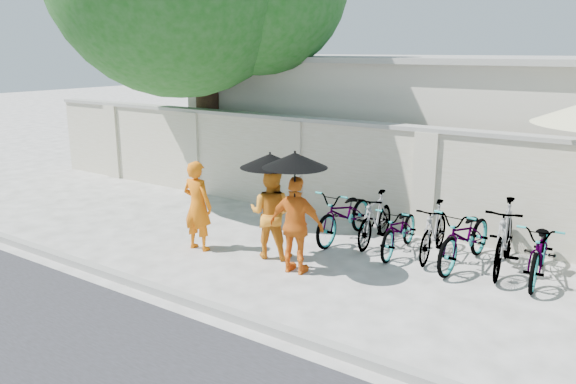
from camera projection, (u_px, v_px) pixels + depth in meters
The scene contains 16 objects.
ground at pixel (241, 262), 9.49m from camera, with size 80.00×80.00×0.00m, color silver.
kerb at pixel (167, 293), 8.12m from camera, with size 40.00×0.16×0.12m, color gray.
compound_wall at pixel (379, 177), 11.26m from camera, with size 20.00×0.30×2.00m, color beige.
building_behind at pixel (486, 129), 13.61m from camera, with size 14.00×6.00×3.20m, color #BDB7A5.
monk_left at pixel (197, 206), 9.90m from camera, with size 0.59×0.39×1.61m, color orange.
monk_center at pixel (271, 213), 9.54m from camera, with size 0.76×0.59×1.57m, color orange.
parasol_center at pixel (270, 161), 9.21m from camera, with size 1.00×1.00×0.94m.
monk_right at pixel (296, 225), 8.85m from camera, with size 0.93×0.39×1.58m, color orange.
parasol_right at pixel (295, 160), 8.51m from camera, with size 1.01×1.01×1.08m.
bike_0 at pixel (345, 214), 10.47m from camera, with size 0.66×1.90×1.00m, color #9C9DAB.
bike_1 at pixel (375, 219), 10.26m from camera, with size 0.45×1.61×0.97m, color #9C9DAB.
bike_2 at pixel (400, 229), 9.80m from camera, with size 0.58×1.66×0.87m, color #9C9DAB.
bike_3 at pixel (434, 231), 9.57m from camera, with size 0.45×1.61×0.97m, color #9C9DAB.
bike_4 at pixel (466, 236), 9.19m from camera, with size 0.68×1.95×1.02m, color #9C9DAB.
bike_5 at pixel (504, 237), 8.99m from camera, with size 0.54×1.91×1.15m, color #9C9DAB.
bike_6 at pixel (541, 250), 8.64m from camera, with size 0.65×1.86×0.98m, color #9C9DAB.
Camera 1 is at (5.68, -6.91, 3.49)m, focal length 35.00 mm.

